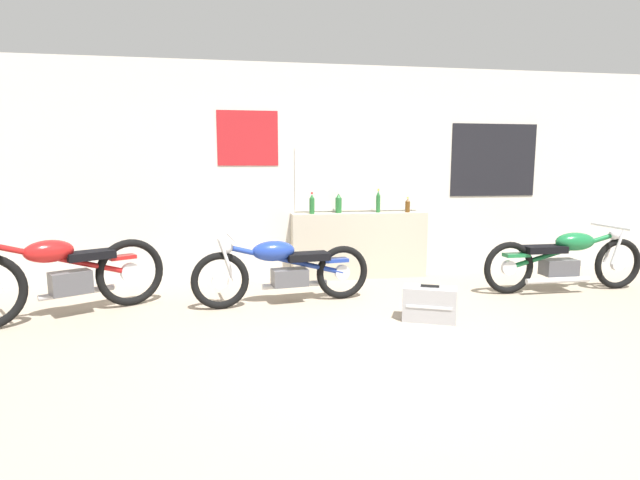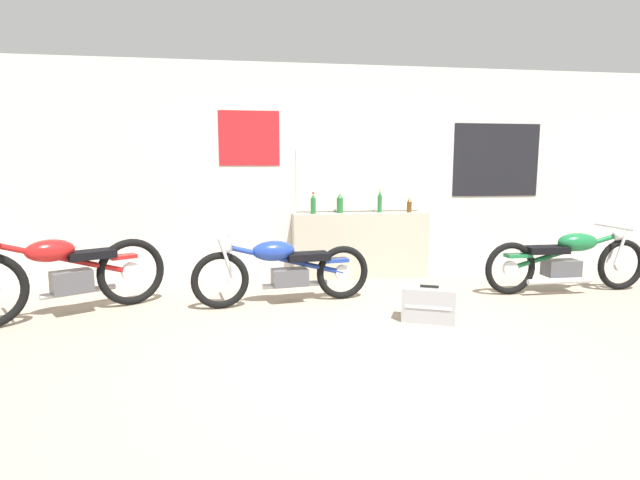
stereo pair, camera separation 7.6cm
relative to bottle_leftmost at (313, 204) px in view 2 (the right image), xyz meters
name	(u,v)px [view 2 (the right image)]	position (x,y,z in m)	size (l,w,h in m)	color
ground_plane	(387,365)	(0.15, -2.93, -1.00)	(24.00, 24.00, 0.00)	gray
wall_back	(324,173)	(0.18, 0.23, 0.40)	(10.00, 0.07, 2.80)	silver
sill_counter	(360,245)	(0.65, 0.05, -0.56)	(1.82, 0.28, 0.88)	#B7AD99
bottle_leftmost	(313,204)	(0.00, 0.00, 0.00)	(0.07, 0.07, 0.28)	#23662D
bottle_left_center	(340,204)	(0.36, 0.06, 0.00)	(0.08, 0.08, 0.28)	#23662D
bottle_center	(380,202)	(0.90, 0.05, 0.02)	(0.06, 0.06, 0.31)	#23662D
bottle_right_center	(409,206)	(1.30, 0.01, -0.03)	(0.06, 0.06, 0.20)	#5B3814
motorcycle_green	(567,259)	(2.89, -1.10, -0.60)	(2.07, 0.64, 0.79)	black
motorcycle_blue	(284,268)	(-0.48, -1.09, -0.61)	(1.96, 0.65, 0.77)	black
motorcycle_red	(64,273)	(-2.67, -1.23, -0.56)	(1.79, 1.14, 0.92)	black
hard_case_silver	(429,304)	(0.86, -1.94, -0.83)	(0.56, 0.43, 0.36)	#9E9EA3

